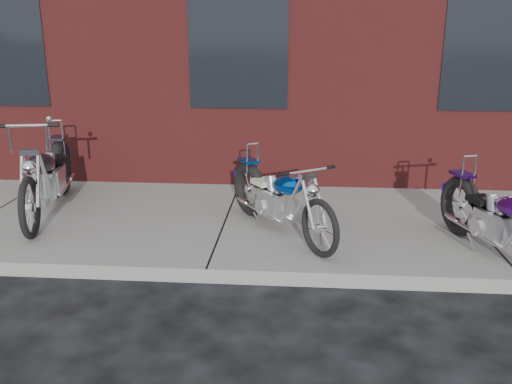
{
  "coord_description": "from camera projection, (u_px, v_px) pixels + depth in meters",
  "views": [
    {
      "loc": [
        0.87,
        -4.77,
        2.39
      ],
      "look_at": [
        0.42,
        0.8,
        0.71
      ],
      "focal_mm": 38.0,
      "sensor_mm": 36.0,
      "label": 1
    }
  ],
  "objects": [
    {
      "name": "ground",
      "position": [
        207.0,
        283.0,
        5.31
      ],
      "size": [
        120.0,
        120.0,
        0.0
      ],
      "primitive_type": "plane",
      "color": "black",
      "rests_on": "ground"
    },
    {
      "name": "sidewalk",
      "position": [
        226.0,
        224.0,
        6.72
      ],
      "size": [
        22.0,
        3.0,
        0.15
      ],
      "primitive_type": "cube",
      "color": "slate",
      "rests_on": "ground"
    },
    {
      "name": "chopper_purple",
      "position": [
        500.0,
        222.0,
        5.42
      ],
      "size": [
        0.8,
        2.07,
        1.2
      ],
      "rotation": [
        0.0,
        0.0,
        -1.26
      ],
      "color": "black",
      "rests_on": "sidewalk"
    },
    {
      "name": "chopper_blue",
      "position": [
        279.0,
        200.0,
        6.13
      ],
      "size": [
        1.27,
        1.82,
        0.93
      ],
      "rotation": [
        0.0,
        0.0,
        -0.98
      ],
      "color": "black",
      "rests_on": "sidewalk"
    },
    {
      "name": "chopper_third",
      "position": [
        48.0,
        178.0,
        6.82
      ],
      "size": [
        0.76,
        2.41,
        1.24
      ],
      "rotation": [
        0.0,
        0.0,
        -1.35
      ],
      "color": "black",
      "rests_on": "sidewalk"
    }
  ]
}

